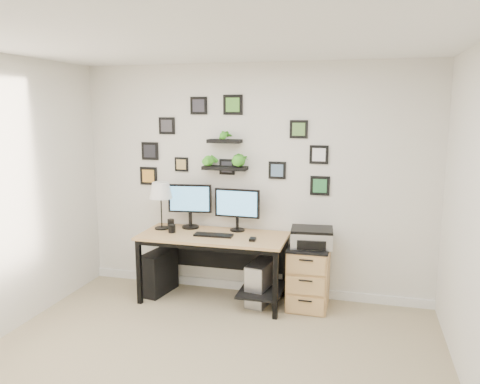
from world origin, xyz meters
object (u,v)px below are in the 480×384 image
(monitor_right, at_px, (237,206))
(pc_tower_grey, at_px, (261,282))
(pc_tower_black, at_px, (159,272))
(mug, at_px, (172,229))
(printer, at_px, (312,237))
(monitor_left, at_px, (190,203))
(table_lamp, at_px, (161,191))
(desk, at_px, (217,245))
(file_cabinet, at_px, (308,277))

(monitor_right, distance_m, pc_tower_grey, 0.88)
(pc_tower_black, bearing_deg, mug, -11.52)
(pc_tower_black, xyz_separation_m, printer, (1.74, 0.05, 0.53))
(pc_tower_grey, bearing_deg, monitor_right, 152.34)
(monitor_left, xyz_separation_m, printer, (1.40, -0.11, -0.28))
(table_lamp, bearing_deg, pc_tower_grey, -1.72)
(mug, bearing_deg, desk, 7.83)
(monitor_left, relative_size, printer, 1.11)
(monitor_left, bearing_deg, mug, -117.08)
(desk, height_order, pc_tower_grey, desk)
(monitor_left, height_order, table_lamp, table_lamp)
(mug, bearing_deg, pc_tower_black, 158.66)
(file_cabinet, bearing_deg, monitor_right, 171.12)
(mug, bearing_deg, monitor_left, 62.92)
(table_lamp, xyz_separation_m, pc_tower_grey, (1.17, -0.04, -0.95))
(table_lamp, relative_size, pc_tower_grey, 1.10)
(monitor_left, relative_size, mug, 5.65)
(desk, distance_m, monitor_right, 0.48)
(monitor_left, relative_size, pc_tower_grey, 1.03)
(monitor_right, height_order, file_cabinet, monitor_right)
(mug, distance_m, printer, 1.53)
(mug, bearing_deg, pc_tower_grey, 5.34)
(desk, distance_m, file_cabinet, 1.04)
(mug, relative_size, file_cabinet, 0.13)
(desk, distance_m, mug, 0.54)
(pc_tower_black, height_order, pc_tower_grey, pc_tower_black)
(pc_tower_black, xyz_separation_m, file_cabinet, (1.71, 0.05, 0.09))
(desk, distance_m, pc_tower_black, 0.81)
(mug, xyz_separation_m, pc_tower_grey, (0.99, 0.09, -0.56))
(desk, relative_size, monitor_right, 3.11)
(monitor_right, bearing_deg, monitor_left, -178.68)
(monitor_left, bearing_deg, pc_tower_grey, -9.87)
(desk, bearing_deg, table_lamp, 175.10)
(table_lamp, bearing_deg, printer, 0.06)
(mug, xyz_separation_m, pc_tower_black, (-0.21, 0.08, -0.55))
(monitor_right, xyz_separation_m, mug, (-0.68, -0.26, -0.24))
(printer, bearing_deg, mug, -175.14)
(mug, relative_size, pc_tower_black, 0.19)
(pc_tower_grey, relative_size, printer, 1.07)
(table_lamp, relative_size, mug, 6.00)
(table_lamp, height_order, pc_tower_grey, table_lamp)
(monitor_left, bearing_deg, monitor_right, 1.32)
(desk, relative_size, monitor_left, 3.14)
(desk, relative_size, mug, 17.78)
(pc_tower_grey, bearing_deg, pc_tower_black, -179.48)
(desk, distance_m, monitor_left, 0.59)
(mug, bearing_deg, file_cabinet, 4.85)
(monitor_right, relative_size, mug, 5.72)
(desk, bearing_deg, file_cabinet, 3.33)
(desk, relative_size, file_cabinet, 2.39)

